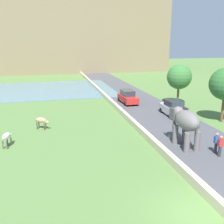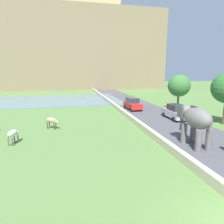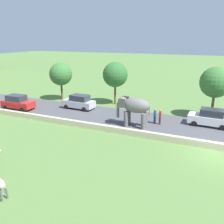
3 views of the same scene
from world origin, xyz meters
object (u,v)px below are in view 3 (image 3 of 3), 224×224
(elephant, at_px, (134,107))
(car_white, at_px, (210,118))
(person_beside_elephant, at_px, (160,117))
(car_silver, at_px, (79,102))
(person_trailing, at_px, (155,116))
(car_red, at_px, (18,102))

(elephant, relative_size, car_white, 0.85)
(person_beside_elephant, distance_m, car_silver, 10.60)
(person_trailing, height_order, car_red, car_red)
(elephant, distance_m, car_silver, 8.83)
(elephant, bearing_deg, car_silver, 68.90)
(person_beside_elephant, bearing_deg, elephant, 123.65)
(elephant, height_order, car_silver, elephant)
(person_beside_elephant, height_order, person_trailing, same)
(elephant, height_order, car_white, elephant)
(car_red, bearing_deg, car_silver, -65.27)
(person_beside_elephant, xyz_separation_m, car_silver, (1.62, 10.48, 0.03))
(car_silver, xyz_separation_m, car_white, (-0.00, -15.12, 0.00))
(elephant, relative_size, car_silver, 0.85)
(person_trailing, relative_size, car_white, 0.40)
(person_trailing, bearing_deg, elephant, 132.52)
(car_silver, bearing_deg, car_white, -90.00)
(person_beside_elephant, height_order, car_white, car_white)
(car_red, relative_size, car_white, 1.00)
(elephant, bearing_deg, person_beside_elephant, -56.35)
(person_trailing, xyz_separation_m, car_red, (-1.61, 16.76, 0.03))
(car_silver, height_order, car_white, same)
(person_beside_elephant, distance_m, person_trailing, 0.56)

